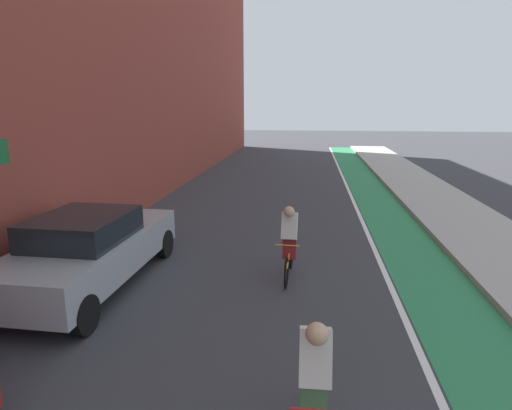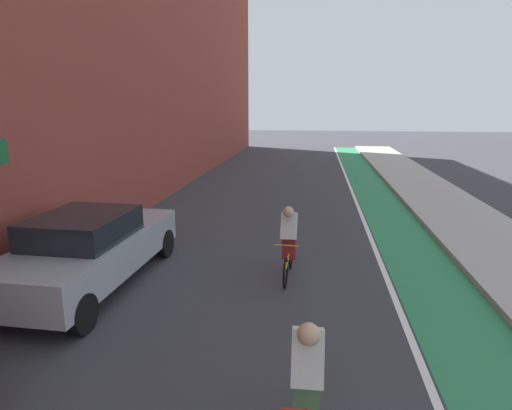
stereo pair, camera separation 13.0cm
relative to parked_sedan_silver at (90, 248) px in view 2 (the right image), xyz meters
The scene contains 7 objects.
ground_plane 7.10m from the parked_sedan_silver, 62.04° to the left, with size 92.57×92.57×0.00m, color #38383D.
bike_lane_paint 10.75m from the parked_sedan_silver, 50.18° to the left, with size 1.60×42.08×0.00m, color #2D8451.
lane_divider_stripe 10.20m from the parked_sedan_silver, 54.08° to the left, with size 0.12×42.08×0.00m, color white.
sidewalk_right 12.25m from the parked_sedan_silver, 42.30° to the left, with size 2.77×42.08×0.14m, color #A8A59E.
parked_sedan_silver is the anchor object (origin of this frame).
cyclist_mid 5.73m from the parked_sedan_silver, 40.23° to the right, with size 0.48×1.66×1.59m.
cyclist_trailing 4.02m from the parked_sedan_silver, 13.76° to the left, with size 0.48×1.67×1.59m.
Camera 2 is at (1.08, 3.22, 3.59)m, focal length 30.15 mm.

